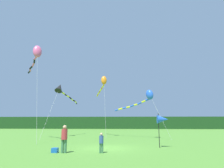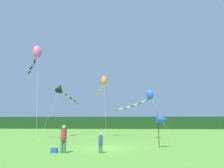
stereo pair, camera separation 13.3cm
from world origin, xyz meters
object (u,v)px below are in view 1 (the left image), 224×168
(person_adult, at_px, (64,137))
(banner_flag_pole, at_px, (163,120))
(kite_blue, at_px, (146,97))
(kite_black, at_px, (61,89))
(kite_rainbow, at_px, (37,54))
(cooler_box, at_px, (55,150))
(kite_orange, at_px, (103,83))
(person_child, at_px, (101,142))

(person_adult, distance_m, banner_flag_pole, 8.11)
(kite_blue, bearing_deg, kite_black, 168.67)
(kite_blue, distance_m, kite_rainbow, 14.64)
(person_adult, xyz_separation_m, kite_black, (-5.19, 14.88, 5.81))
(cooler_box, bearing_deg, kite_rainbow, 124.91)
(person_adult, height_order, cooler_box, person_adult)
(person_adult, relative_size, kite_rainbow, 0.17)
(cooler_box, relative_size, banner_flag_pole, 0.15)
(cooler_box, bearing_deg, kite_orange, 83.39)
(cooler_box, relative_size, kite_black, 0.04)
(person_child, relative_size, kite_black, 0.12)
(kite_black, bearing_deg, cooler_box, -72.91)
(cooler_box, distance_m, kite_blue, 15.35)
(kite_black, distance_m, kite_rainbow, 7.62)
(person_adult, relative_size, cooler_box, 4.35)
(person_child, height_order, kite_black, kite_black)
(kite_black, xyz_separation_m, kite_rainbow, (-0.94, -6.88, 3.14))
(cooler_box, xyz_separation_m, kite_black, (-4.52, 14.71, 6.68))
(cooler_box, xyz_separation_m, kite_orange, (1.73, 14.88, 7.59))
(cooler_box, bearing_deg, banner_flag_pole, 21.03)
(person_child, xyz_separation_m, cooler_box, (-3.21, 0.06, -0.59))
(person_adult, distance_m, person_child, 2.56)
(cooler_box, relative_size, kite_blue, 0.06)
(kite_blue, bearing_deg, kite_rainbow, -161.34)
(banner_flag_pole, bearing_deg, kite_rainbow, 160.55)
(banner_flag_pole, bearing_deg, kite_black, 137.10)
(person_adult, xyz_separation_m, kite_blue, (7.01, 12.44, 4.25))
(banner_flag_pole, distance_m, kite_orange, 14.45)
(banner_flag_pole, height_order, kite_blue, kite_blue)
(kite_blue, xyz_separation_m, kite_orange, (-5.95, 2.62, 2.46))
(kite_orange, bearing_deg, person_adult, -94.02)
(person_adult, distance_m, kite_orange, 16.52)
(banner_flag_pole, relative_size, kite_rainbow, 0.25)
(person_child, height_order, cooler_box, person_child)
(kite_rainbow, bearing_deg, kite_black, 82.22)
(person_adult, bearing_deg, cooler_box, 165.12)
(kite_blue, xyz_separation_m, kite_black, (-12.20, 2.44, 1.56))
(kite_blue, bearing_deg, cooler_box, -122.05)
(kite_rainbow, bearing_deg, cooler_box, -55.09)
(banner_flag_pole, relative_size, kite_black, 0.25)
(kite_black, relative_size, kite_orange, 1.26)
(kite_black, height_order, kite_rainbow, kite_rainbow)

